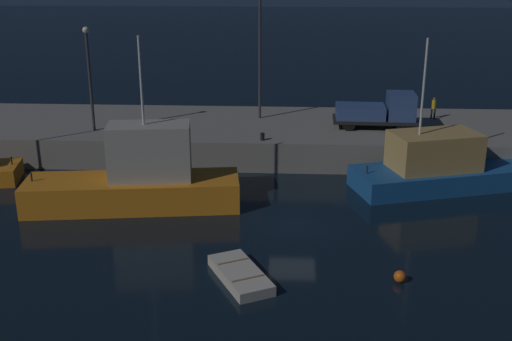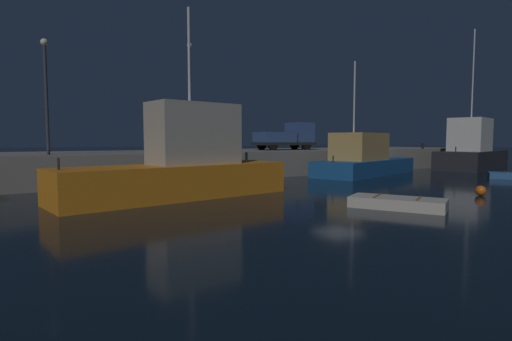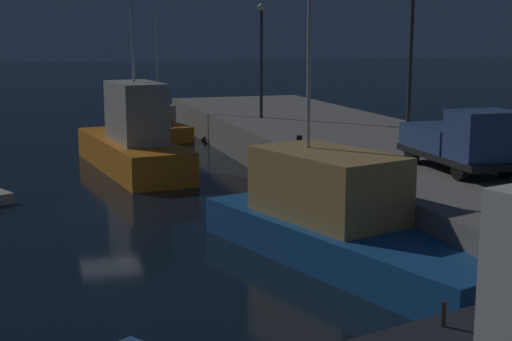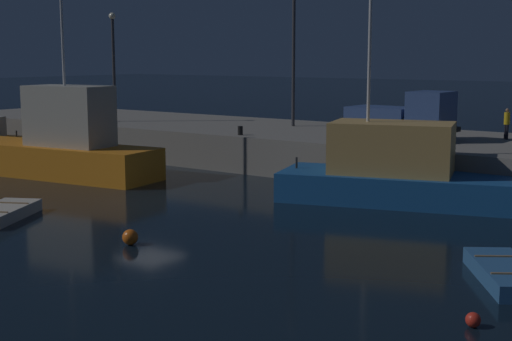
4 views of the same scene
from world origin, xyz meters
name	(u,v)px [view 1 (image 1 of 4)]	position (x,y,z in m)	size (l,w,h in m)	color
ground_plane	(293,226)	(0.00, 0.00, 0.00)	(320.00, 320.00, 0.00)	black
pier_quay	(293,137)	(0.00, 13.80, 1.00)	(58.30, 10.69, 2.01)	gray
fishing_trawler_red	(444,167)	(9.25, 6.51, 1.28)	(12.62, 7.06, 9.10)	#195193
fishing_boat_blue	(138,179)	(-8.66, 2.32, 1.62)	(12.22, 4.81, 9.55)	orange
dinghy_orange_near	(240,275)	(-2.30, -5.86, 0.23)	(3.21, 4.18, 0.51)	beige
mooring_buoy_near	(400,277)	(4.63, -5.69, 0.27)	(0.54, 0.54, 0.54)	orange
lamp_post_west	(89,70)	(-13.85, 11.20, 6.20)	(0.44, 0.44, 7.08)	#38383D
lamp_post_east	(260,47)	(-2.48, 15.33, 7.25)	(0.44, 0.44, 9.11)	#38383D
utility_truck	(380,111)	(6.08, 12.90, 3.21)	(5.91, 2.45, 2.52)	black
dockworker	(434,107)	(10.46, 15.81, 2.92)	(0.41, 0.41, 1.61)	black
bollard_west	(262,137)	(-2.01, 9.29, 2.25)	(0.28, 0.28, 0.49)	black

